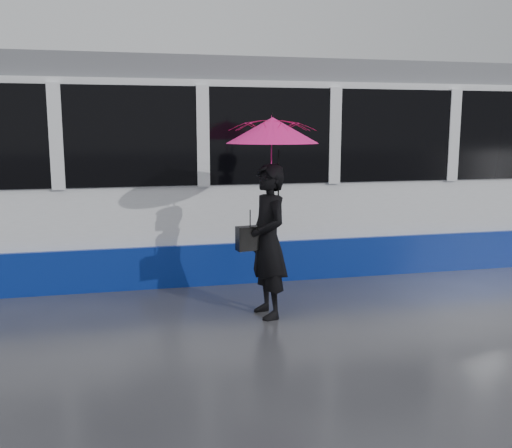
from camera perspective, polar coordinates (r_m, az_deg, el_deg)
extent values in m
plane|color=#2C2C31|center=(7.33, -7.97, -8.95)|extent=(90.00, 90.00, 0.00)
cube|color=#3F3D38|center=(9.03, -8.98, -5.36)|extent=(34.00, 0.07, 0.02)
cube|color=#3F3D38|center=(10.43, -9.54, -3.35)|extent=(34.00, 0.07, 0.02)
imported|color=black|center=(6.99, 1.21, -1.74)|extent=(0.56, 0.76, 1.89)
imported|color=#F41486|center=(6.87, 1.65, 6.88)|extent=(1.19, 1.21, 0.95)
cone|color=#F41486|center=(6.86, 1.66, 9.35)|extent=(1.28, 1.28, 0.31)
cylinder|color=black|center=(6.87, 1.67, 10.83)|extent=(0.01, 0.01, 0.07)
cylinder|color=black|center=(6.94, 2.25, 3.96)|extent=(0.02, 0.02, 0.83)
cube|color=black|center=(6.95, -0.59, -1.43)|extent=(0.36, 0.20, 0.29)
cylinder|color=black|center=(6.91, -0.59, 0.50)|extent=(0.01, 0.01, 0.18)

